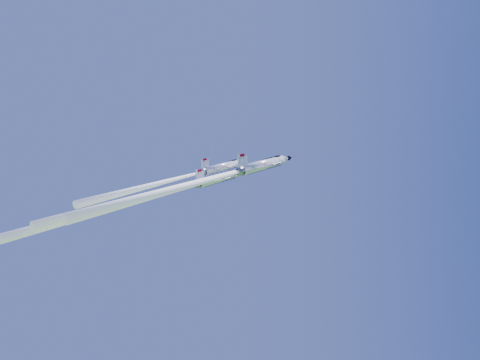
{
  "coord_description": "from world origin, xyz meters",
  "views": [
    {
      "loc": [
        -0.65,
        -110.61,
        58.45
      ],
      "look_at": [
        0.0,
        0.0,
        90.82
      ],
      "focal_mm": 40.0,
      "sensor_mm": 36.0,
      "label": 1
    }
  ],
  "objects_px": {
    "jet_slot": "(152,197)",
    "jet_right": "(206,181)",
    "jet_lead": "(187,184)",
    "jet_left": "(177,179)"
  },
  "relations": [
    {
      "from": "jet_left",
      "to": "jet_lead",
      "type": "bearing_deg",
      "value": -16.02
    },
    {
      "from": "jet_left",
      "to": "jet_right",
      "type": "relative_size",
      "value": 0.78
    },
    {
      "from": "jet_lead",
      "to": "jet_slot",
      "type": "height_order",
      "value": "jet_lead"
    },
    {
      "from": "jet_slot",
      "to": "jet_left",
      "type": "bearing_deg",
      "value": 107.78
    },
    {
      "from": "jet_lead",
      "to": "jet_slot",
      "type": "distance_m",
      "value": 7.41
    },
    {
      "from": "jet_slot",
      "to": "jet_right",
      "type": "bearing_deg",
      "value": 45.72
    },
    {
      "from": "jet_right",
      "to": "jet_slot",
      "type": "xyz_separation_m",
      "value": [
        -10.27,
        0.26,
        -3.18
      ]
    },
    {
      "from": "jet_left",
      "to": "jet_slot",
      "type": "bearing_deg",
      "value": -72.22
    },
    {
      "from": "jet_lead",
      "to": "jet_left",
      "type": "distance_m",
      "value": 6.14
    },
    {
      "from": "jet_left",
      "to": "jet_slot",
      "type": "relative_size",
      "value": 0.76
    }
  ]
}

